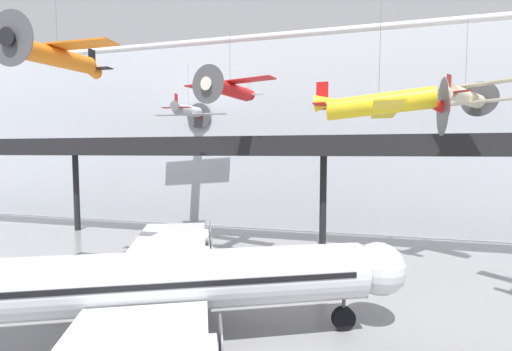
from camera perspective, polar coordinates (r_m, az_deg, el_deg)
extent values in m
cube|color=silver|center=(43.76, 11.86, 6.95)|extent=(140.00, 3.00, 24.29)
cube|color=black|center=(34.56, 11.13, 3.96)|extent=(110.00, 3.20, 0.90)
cube|color=black|center=(33.03, 11.00, 5.70)|extent=(110.00, 0.12, 1.10)
cylinder|color=black|center=(48.18, -27.75, -2.57)|extent=(0.70, 0.70, 9.39)
cylinder|color=black|center=(35.88, 11.11, -4.29)|extent=(0.70, 0.70, 9.39)
cylinder|color=silver|center=(33.80, 11.13, 22.46)|extent=(120.00, 0.60, 0.60)
cylinder|color=silver|center=(18.71, -19.71, -16.46)|extent=(22.89, 12.08, 2.96)
sphere|color=silver|center=(20.76, 19.77, -14.40)|extent=(2.90, 2.90, 2.90)
cube|color=black|center=(18.61, -19.73, -15.60)|extent=(21.39, 11.48, 0.27)
cube|color=silver|center=(27.34, -14.35, -11.26)|extent=(11.04, 16.07, 0.28)
cylinder|color=silver|center=(24.03, -11.09, -13.23)|extent=(3.09, 2.39, 1.42)
cylinder|color=#4C4C51|center=(24.02, -7.38, -13.19)|extent=(1.12, 2.50, 2.70)
cylinder|color=silver|center=(28.98, -10.71, -10.23)|extent=(3.09, 2.39, 1.42)
cylinder|color=#4C4C51|center=(28.97, -7.67, -10.20)|extent=(1.12, 2.50, 2.70)
cylinder|color=#4C4C51|center=(20.68, 14.40, -20.57)|extent=(0.20, 0.20, 1.21)
cylinder|color=black|center=(20.93, 14.37, -22.08)|extent=(1.34, 0.86, 1.30)
cylinder|color=#4C4C51|center=(21.60, -17.57, -19.51)|extent=(0.20, 0.20, 1.21)
cylinder|color=black|center=(21.85, -17.54, -20.98)|extent=(1.34, 0.86, 1.30)
cylinder|color=#4C4C51|center=(17.43, -20.14, -25.63)|extent=(0.20, 0.20, 1.21)
cylinder|color=red|center=(30.74, -4.34, 14.06)|extent=(2.59, 5.84, 1.28)
cone|color=silver|center=(28.32, -7.77, 14.81)|extent=(1.27, 1.18, 1.07)
cylinder|color=#4C4C51|center=(28.15, -8.04, 14.87)|extent=(2.99, 0.81, 3.08)
cone|color=red|center=(33.09, -1.62, 13.43)|extent=(1.36, 1.75, 1.03)
cube|color=red|center=(30.56, -4.71, 15.19)|extent=(8.71, 3.52, 0.10)
cube|color=silver|center=(33.50, -1.31, 14.47)|extent=(0.23, 0.69, 1.42)
cube|color=silver|center=(33.37, -1.30, 13.27)|extent=(3.15, 1.45, 0.06)
cylinder|color=slate|center=(31.36, -4.37, 19.15)|extent=(0.04, 0.04, 4.47)
cylinder|color=silver|center=(42.78, -11.20, 10.50)|extent=(1.48, 6.18, 1.64)
cone|color=red|center=(45.69, -9.58, 9.85)|extent=(1.17, 1.05, 1.13)
cylinder|color=#4C4C51|center=(45.89, -9.48, 9.80)|extent=(3.27, 0.16, 3.27)
cone|color=silver|center=(40.12, -12.92, 11.19)|extent=(1.13, 1.73, 1.17)
cube|color=silver|center=(43.08, -10.99, 9.95)|extent=(9.23, 1.81, 0.10)
cube|color=red|center=(39.87, -13.17, 12.05)|extent=(0.09, 0.74, 1.51)
cube|color=red|center=(39.77, -13.15, 10.98)|extent=(3.30, 0.86, 0.06)
cylinder|color=slate|center=(43.25, -11.26, 14.56)|extent=(0.04, 0.04, 4.91)
cylinder|color=beige|center=(32.59, 31.46, 11.09)|extent=(4.24, 5.09, 1.37)
cone|color=maroon|center=(35.29, 33.11, 10.64)|extent=(1.36, 1.34, 1.02)
cylinder|color=#4C4C51|center=(35.48, 33.21, 10.61)|extent=(2.38, 1.82, 2.96)
cone|color=beige|center=(30.11, 29.67, 11.57)|extent=(1.68, 1.79, 1.03)
cube|color=beige|center=(33.04, 31.73, 12.57)|extent=(7.42, 6.07, 0.10)
cube|color=beige|center=(32.85, 31.64, 10.23)|extent=(7.42, 6.07, 0.10)
cube|color=maroon|center=(29.93, 29.48, 13.18)|extent=(0.45, 0.57, 1.36)
cube|color=maroon|center=(29.82, 29.43, 11.89)|extent=(2.76, 2.32, 0.06)
cylinder|color=slate|center=(33.20, 31.68, 16.78)|extent=(0.04, 0.04, 5.50)
cylinder|color=orange|center=(27.53, -30.16, 16.63)|extent=(1.29, 6.06, 1.63)
cone|color=black|center=(25.46, -35.34, 18.01)|extent=(1.12, 1.00, 1.12)
cylinder|color=#4C4C51|center=(25.33, -35.73, 18.11)|extent=(3.22, 0.07, 3.22)
cone|color=orange|center=(29.62, -26.08, 15.44)|extent=(1.07, 1.68, 1.16)
cube|color=orange|center=(27.41, -30.76, 17.94)|extent=(9.05, 1.53, 0.10)
cube|color=black|center=(30.10, -25.67, 17.08)|extent=(0.07, 0.73, 1.49)
cube|color=black|center=(29.93, -25.63, 15.70)|extent=(3.23, 0.76, 0.06)
cylinder|color=slate|center=(28.17, -30.34, 21.38)|extent=(0.04, 0.04, 3.56)
cylinder|color=yellow|center=(22.66, 19.77, 11.13)|extent=(6.41, 1.67, 1.84)
cone|color=red|center=(22.96, 28.10, 10.08)|extent=(1.10, 1.23, 1.17)
cylinder|color=#4C4C51|center=(23.00, 28.66, 10.00)|extent=(0.24, 3.37, 3.37)
cone|color=yellow|center=(22.80, 11.93, 11.91)|extent=(1.83, 1.20, 1.25)
cube|color=yellow|center=(22.63, 20.73, 10.13)|extent=(2.08, 9.54, 0.10)
cube|color=red|center=(22.92, 10.98, 13.17)|extent=(0.77, 0.10, 1.56)
cube|color=red|center=(22.81, 10.95, 11.24)|extent=(0.96, 3.41, 0.06)
cylinder|color=slate|center=(23.52, 20.02, 20.96)|extent=(0.04, 0.04, 6.80)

